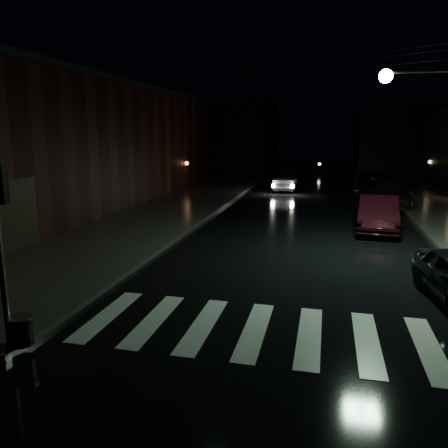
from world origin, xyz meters
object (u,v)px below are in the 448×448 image
Objects in this scene: parked_car_c at (391,194)px; parked_car_d at (372,184)px; parked_car_b at (378,213)px; oncoming_car at (285,181)px.

parked_car_d is at bearing 101.76° from parked_car_c.
parked_car_b is at bearing -91.13° from parked_car_d.
parked_car_b is at bearing 111.20° from oncoming_car.
parked_car_b reaches higher than oncoming_car.
oncoming_car is at bearing 144.20° from parked_car_c.
parked_car_b is 0.89× the size of parked_car_d.
parked_car_d is 1.19× the size of oncoming_car.
oncoming_car is (-6.83, 5.84, -0.02)m from parked_car_c.
parked_car_c reaches higher than oncoming_car.
parked_car_b is 12.21m from parked_car_d.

